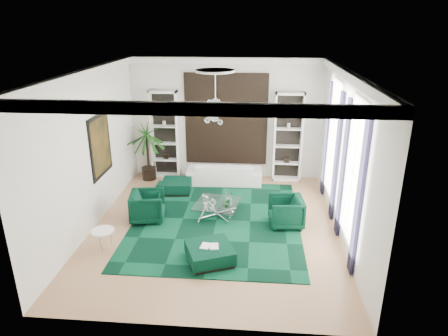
# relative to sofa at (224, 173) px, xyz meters

# --- Properties ---
(floor) EXTENTS (6.00, 7.00, 0.02)m
(floor) POSITION_rel_sofa_xyz_m (0.00, -2.85, -0.35)
(floor) COLOR tan
(floor) RESTS_ON ground
(ceiling) EXTENTS (6.00, 7.00, 0.02)m
(ceiling) POSITION_rel_sofa_xyz_m (0.00, -2.85, 3.47)
(ceiling) COLOR white
(ceiling) RESTS_ON ground
(wall_back) EXTENTS (6.00, 0.02, 3.80)m
(wall_back) POSITION_rel_sofa_xyz_m (0.00, 0.66, 1.56)
(wall_back) COLOR silver
(wall_back) RESTS_ON ground
(wall_front) EXTENTS (6.00, 0.02, 3.80)m
(wall_front) POSITION_rel_sofa_xyz_m (0.00, -6.36, 1.56)
(wall_front) COLOR silver
(wall_front) RESTS_ON ground
(wall_left) EXTENTS (0.02, 7.00, 3.80)m
(wall_left) POSITION_rel_sofa_xyz_m (-3.01, -2.85, 1.56)
(wall_left) COLOR silver
(wall_left) RESTS_ON ground
(wall_right) EXTENTS (0.02, 7.00, 3.80)m
(wall_right) POSITION_rel_sofa_xyz_m (3.01, -2.85, 1.56)
(wall_right) COLOR silver
(wall_right) RESTS_ON ground
(crown_molding) EXTENTS (6.00, 7.00, 0.18)m
(crown_molding) POSITION_rel_sofa_xyz_m (0.00, -2.85, 3.36)
(crown_molding) COLOR white
(crown_molding) RESTS_ON ceiling
(ceiling_medallion) EXTENTS (0.90, 0.90, 0.05)m
(ceiling_medallion) POSITION_rel_sofa_xyz_m (0.00, -2.55, 3.43)
(ceiling_medallion) COLOR white
(ceiling_medallion) RESTS_ON ceiling
(tapestry) EXTENTS (2.50, 0.06, 2.80)m
(tapestry) POSITION_rel_sofa_xyz_m (0.00, 0.61, 1.56)
(tapestry) COLOR black
(tapestry) RESTS_ON wall_back
(shelving_left) EXTENTS (0.90, 0.38, 2.80)m
(shelving_left) POSITION_rel_sofa_xyz_m (-1.95, 0.46, 1.06)
(shelving_left) COLOR white
(shelving_left) RESTS_ON floor
(shelving_right) EXTENTS (0.90, 0.38, 2.80)m
(shelving_right) POSITION_rel_sofa_xyz_m (1.95, 0.46, 1.06)
(shelving_right) COLOR white
(shelving_right) RESTS_ON floor
(painting) EXTENTS (0.04, 1.30, 1.60)m
(painting) POSITION_rel_sofa_xyz_m (-2.97, -2.25, 1.51)
(painting) COLOR black
(painting) RESTS_ON wall_left
(window_near) EXTENTS (0.03, 1.10, 2.90)m
(window_near) POSITION_rel_sofa_xyz_m (2.99, -3.75, 1.56)
(window_near) COLOR white
(window_near) RESTS_ON wall_right
(curtain_near_a) EXTENTS (0.07, 0.30, 3.25)m
(curtain_near_a) POSITION_rel_sofa_xyz_m (2.96, -4.53, 1.31)
(curtain_near_a) COLOR black
(curtain_near_a) RESTS_ON floor
(curtain_near_b) EXTENTS (0.07, 0.30, 3.25)m
(curtain_near_b) POSITION_rel_sofa_xyz_m (2.96, -2.97, 1.31)
(curtain_near_b) COLOR black
(curtain_near_b) RESTS_ON floor
(window_far) EXTENTS (0.03, 1.10, 2.90)m
(window_far) POSITION_rel_sofa_xyz_m (2.99, -1.35, 1.56)
(window_far) COLOR white
(window_far) RESTS_ON wall_right
(curtain_far_a) EXTENTS (0.07, 0.30, 3.25)m
(curtain_far_a) POSITION_rel_sofa_xyz_m (2.96, -2.13, 1.31)
(curtain_far_a) COLOR black
(curtain_far_a) RESTS_ON floor
(curtain_far_b) EXTENTS (0.07, 0.30, 3.25)m
(curtain_far_b) POSITION_rel_sofa_xyz_m (2.96, -0.57, 1.31)
(curtain_far_b) COLOR black
(curtain_far_b) RESTS_ON floor
(rug) EXTENTS (4.20, 5.00, 0.02)m
(rug) POSITION_rel_sofa_xyz_m (0.00, -2.55, -0.33)
(rug) COLOR black
(rug) RESTS_ON floor
(sofa) EXTENTS (2.33, 0.96, 0.67)m
(sofa) POSITION_rel_sofa_xyz_m (0.00, 0.00, 0.00)
(sofa) COLOR silver
(sofa) RESTS_ON floor
(armchair_left) EXTENTS (0.96, 0.94, 0.77)m
(armchair_left) POSITION_rel_sofa_xyz_m (-1.75, -2.65, 0.05)
(armchair_left) COLOR black
(armchair_left) RESTS_ON floor
(armchair_right) EXTENTS (0.90, 0.88, 0.75)m
(armchair_right) POSITION_rel_sofa_xyz_m (1.75, -2.65, 0.04)
(armchair_right) COLOR black
(armchair_right) RESTS_ON floor
(coffee_table) EXTENTS (1.25, 1.25, 0.38)m
(coffee_table) POSITION_rel_sofa_xyz_m (0.00, -2.30, -0.15)
(coffee_table) COLOR white
(coffee_table) RESTS_ON floor
(ottoman_side) EXTENTS (0.91, 0.91, 0.37)m
(ottoman_side) POSITION_rel_sofa_xyz_m (-1.35, -0.85, -0.15)
(ottoman_side) COLOR black
(ottoman_side) RESTS_ON floor
(ottoman_front) EXTENTS (1.19, 1.19, 0.37)m
(ottoman_front) POSITION_rel_sofa_xyz_m (0.05, -4.40, -0.15)
(ottoman_front) COLOR black
(ottoman_front) RESTS_ON floor
(book) EXTENTS (0.39, 0.26, 0.03)m
(book) POSITION_rel_sofa_xyz_m (0.05, -4.40, 0.04)
(book) COLOR white
(book) RESTS_ON ottoman_front
(side_table) EXTENTS (0.65, 0.65, 0.49)m
(side_table) POSITION_rel_sofa_xyz_m (-2.35, -4.15, -0.09)
(side_table) COLOR white
(side_table) RESTS_ON floor
(palm) EXTENTS (1.84, 1.84, 2.44)m
(palm) POSITION_rel_sofa_xyz_m (-2.45, 0.10, 0.88)
(palm) COLOR #164511
(palm) RESTS_ON floor
(chandelier) EXTENTS (0.90, 0.90, 0.67)m
(chandelier) POSITION_rel_sofa_xyz_m (0.00, -2.55, 2.51)
(chandelier) COLOR white
(chandelier) RESTS_ON ceiling
(table_plant) EXTENTS (0.13, 0.11, 0.22)m
(table_plant) POSITION_rel_sofa_xyz_m (0.27, -2.53, 0.15)
(table_plant) COLOR #164511
(table_plant) RESTS_ON coffee_table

